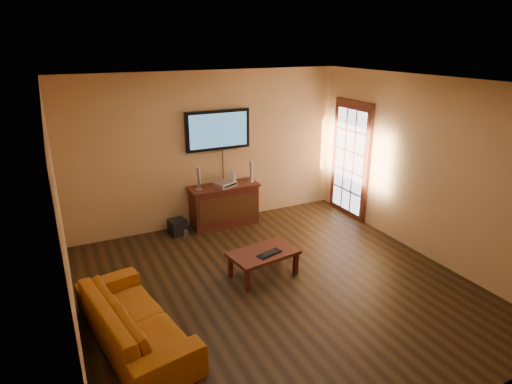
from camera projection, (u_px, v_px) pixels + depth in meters
ground_plane at (277, 287)px, 5.81m from camera, size 5.00×5.00×0.00m
room_walls at (257, 156)px, 5.77m from camera, size 5.00×5.00×5.00m
french_door at (350, 161)px, 7.91m from camera, size 0.07×1.02×2.22m
media_console at (224, 205)px, 7.66m from camera, size 1.25×0.48×0.74m
television at (218, 130)px, 7.38m from camera, size 1.17×0.08×0.69m
coffee_table at (263, 255)px, 5.99m from camera, size 1.01×0.69×0.37m
sofa at (134, 312)px, 4.65m from camera, size 0.90×1.98×0.75m
speaker_left at (199, 179)px, 7.28m from camera, size 0.11×0.11×0.39m
speaker_right at (251, 172)px, 7.68m from camera, size 0.10×0.10×0.38m
av_receiver at (225, 184)px, 7.49m from camera, size 0.44×0.38×0.08m
game_console at (234, 178)px, 7.58m from camera, size 0.07×0.17×0.22m
subwoofer at (178, 227)px, 7.35m from camera, size 0.31×0.31×0.27m
bottle at (186, 235)px, 7.12m from camera, size 0.07×0.07×0.21m
keyboard at (269, 254)px, 5.90m from camera, size 0.39×0.23×0.02m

